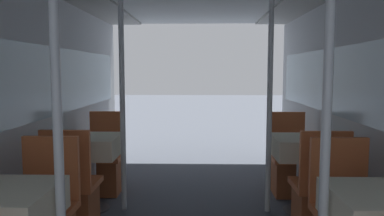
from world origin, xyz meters
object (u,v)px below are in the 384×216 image
(chair_left_near_1, at_px, (74,200))
(dining_table_right_1, at_px, (302,151))
(dining_table_left_0, at_px, (2,212))
(chair_right_far_1, at_px, (289,169))
(support_pole_right_0, at_px, (326,134))
(chair_right_near_1, at_px, (318,202))
(chair_left_far_1, at_px, (105,168))
(support_pole_left_1, at_px, (122,105))
(dining_table_left_1, at_px, (91,149))
(support_pole_left_0, at_px, (58,133))
(dining_table_right_0, at_px, (384,216))
(support_pole_right_1, at_px, (270,105))

(chair_left_near_1, relative_size, dining_table_right_1, 1.23)
(dining_table_left_0, height_order, chair_right_far_1, chair_right_far_1)
(chair_left_near_1, distance_m, dining_table_right_1, 2.19)
(support_pole_right_0, height_order, chair_right_near_1, support_pole_right_0)
(dining_table_left_0, distance_m, chair_right_far_1, 3.05)
(chair_left_far_1, distance_m, dining_table_right_1, 2.19)
(chair_right_near_1, bearing_deg, support_pole_left_1, 163.41)
(dining_table_left_1, height_order, chair_right_far_1, chair_right_far_1)
(dining_table_left_1, relative_size, support_pole_right_0, 0.35)
(chair_left_near_1, relative_size, chair_right_near_1, 1.00)
(chair_left_far_1, xyz_separation_m, chair_right_far_1, (2.10, 0.00, 0.00))
(support_pole_left_0, xyz_separation_m, support_pole_left_1, (0.00, 1.66, 0.00))
(support_pole_left_0, xyz_separation_m, chair_left_near_1, (-0.33, 1.13, -0.78))
(dining_table_left_0, bearing_deg, dining_table_right_0, 0.00)
(dining_table_right_0, bearing_deg, support_pole_right_0, 180.00)
(chair_right_near_1, relative_size, support_pole_right_1, 0.43)
(dining_table_left_0, relative_size, support_pole_right_0, 0.35)
(chair_left_far_1, distance_m, support_pole_right_0, 2.92)
(dining_table_left_0, relative_size, support_pole_right_1, 0.35)
(support_pole_left_0, xyz_separation_m, chair_right_far_1, (1.77, 2.19, -0.78))
(dining_table_left_1, xyz_separation_m, chair_right_near_1, (2.10, -0.53, -0.33))
(support_pole_right_1, bearing_deg, chair_right_near_1, -58.05)
(chair_right_near_1, bearing_deg, support_pole_right_1, 121.95)
(chair_right_near_1, xyz_separation_m, chair_right_far_1, (0.00, 1.06, 0.00))
(chair_left_far_1, relative_size, dining_table_right_1, 1.23)
(support_pole_left_0, xyz_separation_m, dining_table_left_1, (-0.33, 1.66, -0.45))
(support_pole_right_1, bearing_deg, dining_table_left_0, -136.83)
(chair_left_near_1, distance_m, chair_right_near_1, 2.10)
(support_pole_left_0, bearing_deg, dining_table_left_0, 180.00)
(dining_table_right_1, bearing_deg, chair_right_near_1, -90.00)
(chair_right_far_1, bearing_deg, support_pole_right_1, 58.05)
(dining_table_left_0, xyz_separation_m, chair_left_far_1, (0.00, 2.19, -0.33))
(dining_table_left_0, distance_m, dining_table_right_0, 2.10)
(support_pole_left_1, distance_m, chair_right_far_1, 2.01)
(support_pole_left_0, xyz_separation_m, chair_right_near_1, (1.77, 1.13, -0.78))
(dining_table_left_1, bearing_deg, support_pole_left_0, -78.80)
(dining_table_right_0, bearing_deg, dining_table_left_1, 141.65)
(support_pole_left_1, distance_m, support_pole_right_0, 2.20)
(support_pole_left_0, distance_m, dining_table_right_0, 1.83)
(support_pole_right_0, bearing_deg, dining_table_right_1, 78.80)
(support_pole_right_0, relative_size, chair_right_near_1, 2.31)
(chair_left_far_1, xyz_separation_m, dining_table_right_1, (2.10, -0.53, 0.33))
(dining_table_left_0, xyz_separation_m, support_pole_right_0, (1.77, 0.00, 0.45))
(support_pole_right_0, distance_m, chair_right_near_1, 1.41)
(dining_table_left_1, height_order, support_pole_right_1, support_pole_right_1)
(dining_table_right_0, relative_size, chair_right_far_1, 0.81)
(chair_left_near_1, bearing_deg, support_pole_left_0, -73.81)
(dining_table_left_1, relative_size, chair_left_near_1, 0.81)
(support_pole_right_0, height_order, dining_table_right_1, support_pole_right_0)
(dining_table_right_0, bearing_deg, support_pole_left_0, 180.00)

